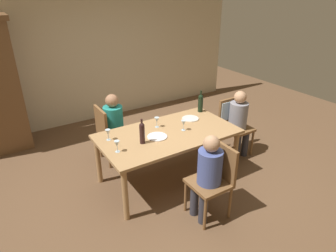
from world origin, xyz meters
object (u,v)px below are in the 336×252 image
Objects in this scene: wine_glass_far at (184,123)px; person_woman_host at (239,119)px; person_man_bearded at (208,172)px; wine_bottle_dark_red at (201,103)px; chair_near at (215,176)px; chair_far_left at (109,131)px; wine_glass_near_left at (117,144)px; wine_glass_centre at (157,120)px; wine_glass_near_right at (108,133)px; chair_right_end at (232,118)px; dining_table at (168,138)px; person_man_guest at (115,123)px; dinner_plate_host at (157,137)px; wine_bottle_tall_green at (142,132)px; dinner_plate_guest_left at (190,119)px.

person_woman_host is at bearing 1.36° from wine_glass_far.
person_man_bearded is 1.54m from wine_bottle_dark_red.
chair_near is 1.89m from chair_far_left.
wine_glass_near_left and wine_glass_far have the same top height.
wine_glass_near_right is (-0.73, 0.00, 0.00)m from wine_glass_centre.
wine_glass_far is at bearing 9.04° from chair_right_end.
dining_table is 0.90m from person_man_bearded.
chair_right_end is (1.32, 0.12, -0.07)m from dining_table.
wine_glass_near_left is at bearing 48.03° from chair_near.
wine_glass_near_left is (-0.28, -1.00, 0.32)m from chair_far_left.
wine_glass_near_right is (-0.25, -0.66, 0.32)m from chair_far_left.
person_man_guest is 7.44× the size of wine_glass_far.
dinner_plate_host is at bearing 10.95° from person_man_bearded.
wine_glass_near_left and wine_glass_near_right have the same top height.
person_man_bearded is at bearing -124.41° from wine_bottle_dark_red.
wine_bottle_dark_red reaches higher than chair_right_end.
wine_bottle_tall_green is at bearing -142.03° from wine_glass_centre.
wine_bottle_dark_red is (-0.49, 0.23, 0.30)m from chair_right_end.
wine_bottle_tall_green is 1.33m from wine_bottle_dark_red.
person_man_guest is at bearing -24.13° from chair_right_end.
chair_far_left is 0.85× the size of person_man_bearded.
wine_glass_centre is at bearing 6.37° from chair_near.
chair_near is 6.17× the size of wine_glass_near_left.
person_man_bearded reaches higher than dinner_plate_host.
person_woman_host is 0.83m from dinner_plate_guest_left.
chair_near is at bearing -111.89° from dinner_plate_guest_left.
wine_glass_centre is at bearing 177.04° from dinner_plate_guest_left.
chair_right_end is 6.17× the size of wine_glass_near_left.
wine_glass_near_left is 1.01m from wine_glass_far.
chair_far_left is 3.70× the size of dinner_plate_guest_left.
person_woman_host is at bearing -54.87° from chair_near.
dinner_plate_guest_left is at bearing -16.07° from person_woman_host.
person_woman_host is 3.15× the size of wine_bottle_dark_red.
person_woman_host reaches higher than chair_far_left.
wine_bottle_dark_red is at bearing -37.66° from person_woman_host.
chair_far_left is 3.47× the size of dinner_plate_host.
dinner_plate_guest_left is (1.29, -0.03, -0.10)m from wine_glass_near_right.
person_man_bearded is at bearing 32.81° from person_woman_host.
wine_glass_centre is 0.38m from wine_glass_far.
person_man_bearded is 1.83m from person_man_guest.
person_man_guest is 7.44× the size of wine_glass_near_right.
dinner_plate_guest_left is (0.44, 1.10, 0.22)m from chair_near.
person_man_bearded is at bearing -45.91° from wine_glass_near_left.
wine_glass_near_left is 0.56× the size of dinner_plate_host.
person_woman_host is at bearing -10.73° from wine_glass_centre.
person_man_guest is 1.00m from wine_bottle_tall_green.
dinner_plate_host is (-1.51, -0.16, 0.16)m from chair_right_end.
wine_bottle_dark_red is at bearing 23.12° from dining_table.
chair_right_end is 2.64× the size of wine_bottle_dark_red.
dining_table is 0.21m from dinner_plate_host.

